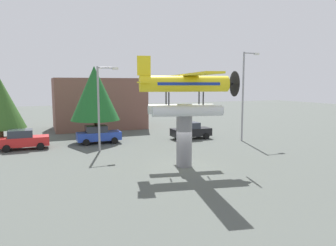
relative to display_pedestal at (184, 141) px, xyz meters
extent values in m
plane|color=#4C514C|center=(0.00, 0.00, -1.83)|extent=(140.00, 140.00, 0.00)
cylinder|color=slate|center=(0.00, 0.00, 0.00)|extent=(1.10, 1.10, 3.66)
cylinder|color=silver|center=(-0.20, -0.98, 2.18)|extent=(4.84, 1.63, 0.70)
cylinder|color=#333338|center=(1.08, -0.73, 2.98)|extent=(0.12, 0.12, 0.90)
cylinder|color=#333338|center=(-1.27, -0.26, 2.98)|extent=(0.12, 0.12, 0.90)
cylinder|color=silver|center=(0.20, 0.98, 2.18)|extent=(4.84, 1.63, 0.70)
cylinder|color=#333338|center=(1.27, 0.26, 2.98)|extent=(0.12, 0.12, 0.90)
cylinder|color=#333338|center=(-1.08, 0.73, 2.98)|extent=(0.12, 0.12, 0.90)
cylinder|color=yellow|center=(0.00, 0.00, 3.98)|extent=(6.30, 2.29, 1.10)
cube|color=#193399|center=(0.20, -0.04, 3.98)|extent=(4.48, 1.97, 0.20)
cone|color=#262628|center=(3.19, -0.64, 3.98)|extent=(0.86, 1.00, 0.88)
cylinder|color=black|center=(3.58, -0.71, 3.98)|extent=(0.39, 1.77, 1.80)
cube|color=yellow|center=(0.39, -0.08, 4.59)|extent=(3.11, 10.41, 0.12)
cube|color=yellow|center=(-2.75, 0.55, 4.08)|extent=(1.23, 2.88, 0.10)
cube|color=yellow|center=(-2.75, 0.55, 5.18)|extent=(0.91, 0.29, 1.30)
cube|color=red|center=(-10.72, 10.71, -1.11)|extent=(4.20, 1.70, 0.80)
cube|color=#2D333D|center=(-10.97, 10.71, -0.39)|extent=(2.00, 1.56, 0.64)
cylinder|color=black|center=(-9.37, 9.81, -1.51)|extent=(0.64, 0.22, 0.64)
cylinder|color=black|center=(-9.37, 11.61, -1.51)|extent=(0.64, 0.22, 0.64)
cylinder|color=black|center=(-12.07, 9.81, -1.51)|extent=(0.64, 0.22, 0.64)
cylinder|color=black|center=(-12.07, 11.61, -1.51)|extent=(0.64, 0.22, 0.64)
cube|color=#2847B7|center=(-4.03, 11.07, -1.11)|extent=(4.20, 1.70, 0.80)
cube|color=#2D333D|center=(-4.28, 11.07, -0.39)|extent=(2.00, 1.56, 0.64)
cylinder|color=black|center=(-2.68, 10.17, -1.51)|extent=(0.64, 0.22, 0.64)
cylinder|color=black|center=(-2.68, 11.97, -1.51)|extent=(0.64, 0.22, 0.64)
cylinder|color=black|center=(-5.38, 10.17, -1.51)|extent=(0.64, 0.22, 0.64)
cylinder|color=black|center=(-5.38, 11.97, -1.51)|extent=(0.64, 0.22, 0.64)
cube|color=black|center=(5.50, 9.96, -1.11)|extent=(4.20, 1.70, 0.80)
cube|color=#2D333D|center=(5.25, 9.96, -0.39)|extent=(2.00, 1.56, 0.64)
cylinder|color=black|center=(6.85, 9.06, -1.51)|extent=(0.64, 0.22, 0.64)
cylinder|color=black|center=(6.85, 10.86, -1.51)|extent=(0.64, 0.22, 0.64)
cylinder|color=black|center=(4.15, 9.06, -1.51)|extent=(0.64, 0.22, 0.64)
cylinder|color=black|center=(4.15, 10.86, -1.51)|extent=(0.64, 0.22, 0.64)
cylinder|color=gray|center=(-4.64, 7.28, 1.80)|extent=(0.18, 0.18, 7.26)
cylinder|color=gray|center=(-3.84, 7.28, 5.33)|extent=(1.60, 0.12, 0.12)
cube|color=silver|center=(-3.14, 7.28, 5.28)|extent=(0.50, 0.28, 0.20)
cylinder|color=gray|center=(9.78, 6.91, 2.65)|extent=(0.18, 0.18, 8.96)
cylinder|color=gray|center=(10.58, 6.91, 7.03)|extent=(1.60, 0.12, 0.12)
cube|color=silver|center=(11.28, 6.91, 6.98)|extent=(0.50, 0.28, 0.20)
cube|color=brown|center=(-1.99, 22.00, 1.43)|extent=(11.30, 6.97, 6.51)
cylinder|color=brown|center=(-12.72, 13.29, -1.00)|extent=(0.36, 0.36, 1.66)
cylinder|color=brown|center=(-4.15, 12.02, -0.73)|extent=(0.36, 0.36, 2.19)
cone|color=#1E6028|center=(-4.15, 12.02, 3.04)|extent=(4.82, 4.82, 5.36)
camera|label=1|loc=(-9.38, -19.88, 3.98)|focal=33.90mm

